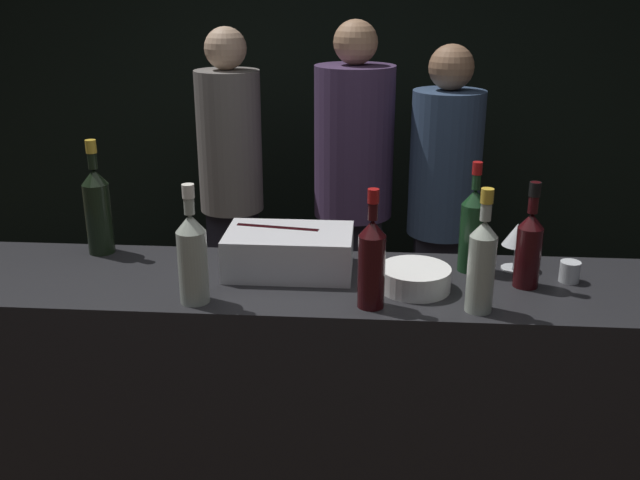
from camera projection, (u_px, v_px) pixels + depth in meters
wall_back_chalkboard at (350, 75)px, 4.25m from camera, size 6.40×0.06×2.80m
bar_counter at (319, 431)px, 2.33m from camera, size 2.48×0.51×1.07m
ice_bin_with_bottles at (288, 250)px, 2.20m from camera, size 0.39×0.25×0.13m
bowl_white at (415, 278)px, 2.08m from camera, size 0.21×0.21×0.07m
wine_glass at (517, 236)px, 2.20m from camera, size 0.09×0.09×0.15m
candle_votive at (570, 272)px, 2.13m from camera, size 0.06×0.06×0.06m
red_wine_bottle_burgundy at (473, 228)px, 2.18m from camera, size 0.08×0.08×0.35m
champagne_bottle at (98, 208)px, 2.32m from camera, size 0.09×0.09×0.38m
red_wine_bottle_black_foil at (529, 245)px, 2.07m from camera, size 0.07×0.07×0.32m
white_wine_bottle at (192, 255)px, 1.96m from camera, size 0.08×0.08×0.34m
rose_wine_bottle at (482, 262)px, 1.90m from camera, size 0.07×0.07×0.35m
red_wine_bottle_tall at (372, 260)px, 1.93m from camera, size 0.08×0.08×0.34m
person_in_hoodie at (231, 176)px, 3.72m from camera, size 0.33×0.33×1.72m
person_blond_tee at (443, 199)px, 3.47m from camera, size 0.34×0.34×1.66m
person_grey_polo at (353, 182)px, 3.56m from camera, size 0.39×0.39×1.76m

